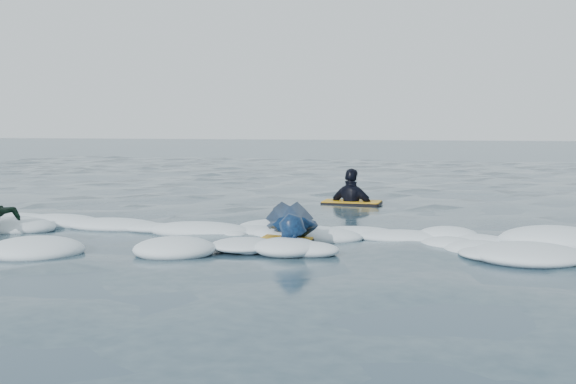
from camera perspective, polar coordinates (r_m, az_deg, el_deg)
The scene contains 4 objects.
ground at distance 7.65m, azimuth -6.56°, elevation -4.94°, with size 120.00×120.00×0.00m, color #18303B.
foam_band at distance 8.60m, azimuth -3.96°, elevation -3.78°, with size 12.00×3.10×0.30m, color white, non-canonical shape.
prone_woman_unit at distance 8.35m, azimuth 0.19°, elevation -2.54°, with size 1.06×1.74×0.42m.
waiting_rider_unit at distance 12.31m, azimuth 5.06°, elevation -1.52°, with size 0.99×0.55×1.48m.
Camera 1 is at (2.85, -6.97, 1.35)m, focal length 45.00 mm.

